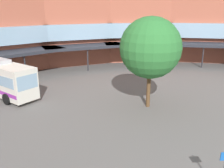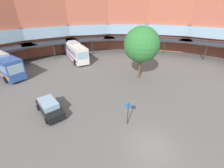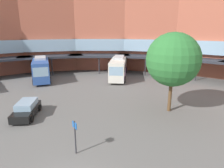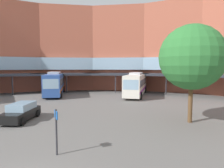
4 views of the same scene
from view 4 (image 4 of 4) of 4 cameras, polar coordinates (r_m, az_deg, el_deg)
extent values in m
cube|color=#AD5942|center=(41.37, 17.18, 9.80)|extent=(12.07, 6.00, 16.82)
cube|color=#8CADC6|center=(40.62, 16.94, 5.62)|extent=(10.86, 6.24, 2.35)
cube|color=#282B33|center=(36.31, 15.79, 2.56)|extent=(12.07, 4.00, 0.40)
cylinder|color=#2D2D33|center=(34.84, 15.28, -0.29)|extent=(0.20, 0.20, 3.36)
cube|color=#AD5942|center=(42.78, 2.15, 9.85)|extent=(13.31, 9.35, 16.82)
cube|color=#8CADC6|center=(42.04, 2.05, 5.80)|extent=(12.23, 9.21, 2.35)
cube|color=#282B33|center=(37.69, 1.33, 2.83)|extent=(12.71, 7.44, 0.40)
cylinder|color=#2D2D33|center=(36.21, 1.02, 0.08)|extent=(0.20, 0.20, 3.36)
cube|color=#AD5942|center=(43.67, -12.54, 9.63)|extent=(13.33, 11.83, 16.82)
cube|color=#8CADC6|center=(42.92, -12.50, 5.67)|extent=(12.48, 11.34, 2.35)
cube|color=#282B33|center=(38.55, -12.81, 2.76)|extent=(12.18, 10.19, 0.40)
cylinder|color=#2D2D33|center=(37.05, -12.91, 0.06)|extent=(0.20, 0.20, 3.36)
cube|color=#AD5942|center=(43.97, -27.05, 9.18)|extent=(12.11, 13.22, 16.82)
cube|color=#8CADC6|center=(43.22, -26.89, 5.25)|extent=(11.57, 12.41, 2.35)
cube|color=#282B33|center=(38.84, -26.78, 2.36)|extent=(10.53, 12.00, 0.40)
cylinder|color=#2D2D33|center=(37.35, -26.68, -0.30)|extent=(0.20, 0.20, 3.36)
cube|color=silver|center=(33.25, 6.93, 0.01)|extent=(4.73, 11.97, 3.13)
cube|color=#8CADC6|center=(33.22, 6.94, 0.66)|extent=(4.64, 11.29, 1.00)
cube|color=purple|center=(33.34, 6.91, -1.49)|extent=(4.71, 11.74, 0.38)
cube|color=#8CADC6|center=(27.49, 5.40, -0.22)|extent=(2.14, 0.55, 1.38)
cube|color=#B2B2B7|center=(33.15, 6.96, 3.02)|extent=(2.52, 4.47, 0.36)
cylinder|color=black|center=(29.34, 8.29, -3.35)|extent=(0.51, 1.14, 1.10)
cylinder|color=black|center=(29.69, 3.57, -3.21)|extent=(0.51, 1.14, 1.10)
cylinder|color=black|center=(37.21, 9.56, -1.61)|extent=(0.51, 1.14, 1.10)
cylinder|color=black|center=(37.48, 5.82, -1.52)|extent=(0.51, 1.14, 1.10)
cube|color=#2D519E|center=(34.76, -16.16, 0.13)|extent=(8.37, 10.18, 3.21)
cube|color=#8CADC6|center=(34.73, -16.17, 0.77)|extent=(8.03, 9.69, 1.03)
cube|color=orange|center=(34.84, -16.12, -1.34)|extent=(8.27, 10.02, 0.39)
cube|color=#8CADC6|center=(29.43, -17.20, 0.02)|extent=(1.84, 1.39, 1.41)
cube|color=#B2B2B7|center=(34.66, -16.23, 3.08)|extent=(3.70, 4.17, 0.36)
cylinder|color=black|center=(31.17, -14.48, -2.97)|extent=(0.89, 1.07, 1.10)
cylinder|color=black|center=(31.45, -19.02, -3.01)|extent=(0.89, 1.07, 1.10)
cylinder|color=black|center=(38.43, -13.72, -1.47)|extent=(0.89, 1.07, 1.10)
cylinder|color=black|center=(38.66, -17.41, -1.52)|extent=(0.89, 1.07, 1.10)
cube|color=black|center=(19.64, -24.70, -7.88)|extent=(3.35, 4.75, 0.75)
cube|color=#8CADC6|center=(19.72, -24.44, -5.82)|extent=(2.48, 3.05, 0.60)
cylinder|color=black|center=(18.03, -24.29, -9.73)|extent=(0.46, 0.69, 0.66)
cylinder|color=black|center=(18.91, -29.20, -9.25)|extent=(0.46, 0.69, 0.66)
cylinder|color=black|center=(20.57, -20.54, -7.81)|extent=(0.46, 0.69, 0.66)
cylinder|color=black|center=(21.35, -25.01, -7.50)|extent=(0.46, 0.69, 0.66)
cylinder|color=brown|center=(18.22, 21.60, -4.03)|extent=(0.36, 0.36, 4.06)
sphere|color=#2D7233|center=(18.03, 21.97, 7.12)|extent=(5.47, 5.47, 5.47)
cylinder|color=#2D2D33|center=(11.38, -15.67, -13.20)|extent=(0.10, 0.10, 2.51)
cube|color=#1959B2|center=(11.12, -15.79, -8.50)|extent=(0.51, 0.38, 0.44)
camera|label=1|loc=(18.81, -52.08, 15.87)|focal=39.01mm
camera|label=2|loc=(13.79, -80.12, 26.68)|focal=24.15mm
camera|label=3|loc=(4.79, -137.38, 48.22)|focal=31.66mm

